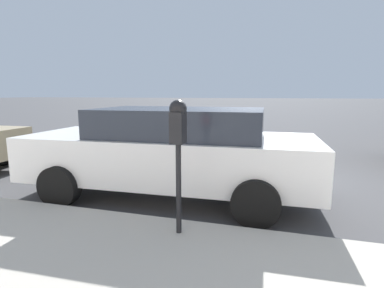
% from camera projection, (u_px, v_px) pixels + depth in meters
% --- Properties ---
extents(ground_plane, '(220.00, 220.00, 0.00)m').
position_uv_depth(ground_plane, '(261.00, 186.00, 5.64)').
color(ground_plane, '#424244').
extents(parking_meter, '(0.21, 0.19, 1.50)m').
position_uv_depth(parking_meter, '(178.00, 133.00, 3.22)').
color(parking_meter, black).
rests_on(parking_meter, sidewalk).
extents(car_white, '(2.11, 4.77, 1.47)m').
position_uv_depth(car_white, '(171.00, 150.00, 4.94)').
color(car_white, silver).
rests_on(car_white, ground_plane).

